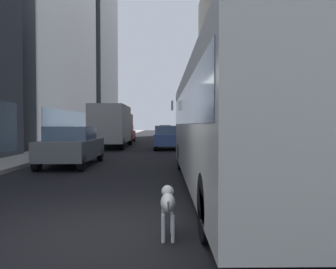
% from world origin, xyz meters
% --- Properties ---
extents(ground_plane, '(120.00, 120.00, 0.00)m').
position_xyz_m(ground_plane, '(0.00, 35.00, 0.00)').
color(ground_plane, black).
extents(sidewalk_left, '(2.40, 110.00, 0.15)m').
position_xyz_m(sidewalk_left, '(-5.70, 35.00, 0.07)').
color(sidewalk_left, '#ADA89E').
rests_on(sidewalk_left, ground).
extents(sidewalk_right, '(2.40, 110.00, 0.15)m').
position_xyz_m(sidewalk_right, '(5.70, 35.00, 0.07)').
color(sidewalk_right, gray).
rests_on(sidewalk_right, ground).
extents(building_left_mid, '(10.54, 17.86, 22.80)m').
position_xyz_m(building_left_mid, '(-11.90, 23.82, 11.40)').
color(building_left_mid, slate).
rests_on(building_left_mid, ground).
extents(building_right_far, '(9.04, 17.97, 23.74)m').
position_xyz_m(building_right_far, '(11.90, 48.38, 11.86)').
color(building_right_far, '#B2A893').
rests_on(building_right_far, ground).
extents(transit_bus, '(2.78, 11.53, 3.05)m').
position_xyz_m(transit_bus, '(2.80, 3.67, 1.78)').
color(transit_bus, silver).
rests_on(transit_bus, ground).
extents(car_red_coupe, '(1.77, 4.43, 1.62)m').
position_xyz_m(car_red_coupe, '(-2.80, 26.87, 0.82)').
color(car_red_coupe, red).
rests_on(car_red_coupe, ground).
extents(car_grey_wagon, '(1.84, 4.37, 1.62)m').
position_xyz_m(car_grey_wagon, '(-2.80, 8.55, 0.82)').
color(car_grey_wagon, slate).
rests_on(car_grey_wagon, ground).
extents(car_blue_hatchback, '(1.72, 4.34, 1.62)m').
position_xyz_m(car_blue_hatchback, '(1.20, 17.84, 0.82)').
color(car_blue_hatchback, '#4C6BB7').
rests_on(car_blue_hatchback, ground).
extents(car_white_van, '(1.88, 4.78, 1.62)m').
position_xyz_m(car_white_van, '(1.20, 46.69, 0.83)').
color(car_white_van, silver).
rests_on(car_white_van, ground).
extents(box_truck, '(2.30, 7.50, 3.05)m').
position_xyz_m(box_truck, '(-2.80, 19.57, 1.67)').
color(box_truck, '#A51919').
rests_on(box_truck, ground).
extents(dalmatian_dog, '(0.22, 0.96, 0.72)m').
position_xyz_m(dalmatian_dog, '(1.06, -0.26, 0.51)').
color(dalmatian_dog, white).
rests_on(dalmatian_dog, ground).
extents(pedestrian_with_handbag, '(0.45, 0.34, 1.69)m').
position_xyz_m(pedestrian_with_handbag, '(6.08, 5.98, 1.01)').
color(pedestrian_with_handbag, '#1E1E2D').
rests_on(pedestrian_with_handbag, sidewalk_right).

